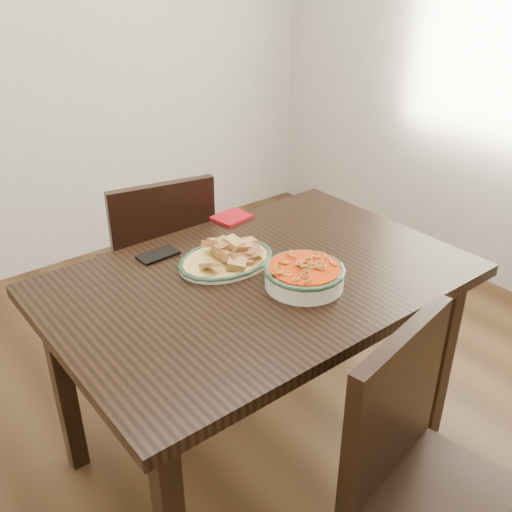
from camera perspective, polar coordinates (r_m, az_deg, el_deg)
floor at (r=2.38m, az=-1.01°, el=-16.09°), size 3.50×3.50×0.00m
wall_back at (r=3.29m, az=-21.40°, el=20.11°), size 3.50×0.10×2.60m
dining_table at (r=1.86m, az=0.38°, el=-4.24°), size 1.32×0.88×0.75m
chair_far at (r=2.44m, az=-9.63°, el=-0.66°), size 0.49×0.49×0.89m
chair_near at (r=1.59m, az=16.55°, el=-20.40°), size 0.49×0.49×0.89m
fish_plate at (r=1.87m, az=-3.05°, el=0.49°), size 0.33×0.26×0.11m
noodle_bowl at (r=1.75m, az=4.86°, el=-1.71°), size 0.25×0.25×0.08m
smartphone at (r=1.95m, az=-9.78°, el=0.10°), size 0.14×0.08×0.01m
napkin at (r=2.20m, az=-2.44°, el=3.89°), size 0.15×0.13×0.01m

